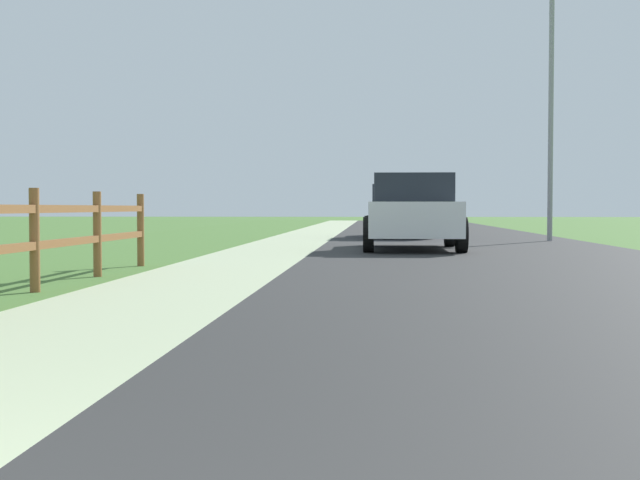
# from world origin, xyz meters

# --- Properties ---
(ground_plane) EXTENTS (120.00, 120.00, 0.00)m
(ground_plane) POSITION_xyz_m (0.00, 25.00, 0.00)
(ground_plane) COLOR #477130
(road_asphalt) EXTENTS (7.00, 66.00, 0.01)m
(road_asphalt) POSITION_xyz_m (3.50, 27.00, 0.00)
(road_asphalt) COLOR #2B2B2B
(road_asphalt) RESTS_ON ground
(curb_concrete) EXTENTS (6.00, 66.00, 0.01)m
(curb_concrete) POSITION_xyz_m (-3.00, 27.00, 0.00)
(curb_concrete) COLOR #AAB78F
(curb_concrete) RESTS_ON ground
(grass_verge) EXTENTS (5.00, 66.00, 0.00)m
(grass_verge) POSITION_xyz_m (-4.50, 27.00, 0.01)
(grass_verge) COLOR #477130
(grass_verge) RESTS_ON ground
(parked_suv_white) EXTENTS (2.14, 4.46, 1.65)m
(parked_suv_white) POSITION_xyz_m (2.10, 17.86, 0.81)
(parked_suv_white) COLOR white
(parked_suv_white) RESTS_ON ground
(parked_car_blue) EXTENTS (2.01, 4.59, 1.62)m
(parked_car_blue) POSITION_xyz_m (1.98, 25.59, 0.82)
(parked_car_blue) COLOR navy
(parked_car_blue) RESTS_ON ground
(street_lamp) EXTENTS (1.17, 0.20, 7.36)m
(street_lamp) POSITION_xyz_m (6.20, 22.93, 4.30)
(street_lamp) COLOR gray
(street_lamp) RESTS_ON ground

